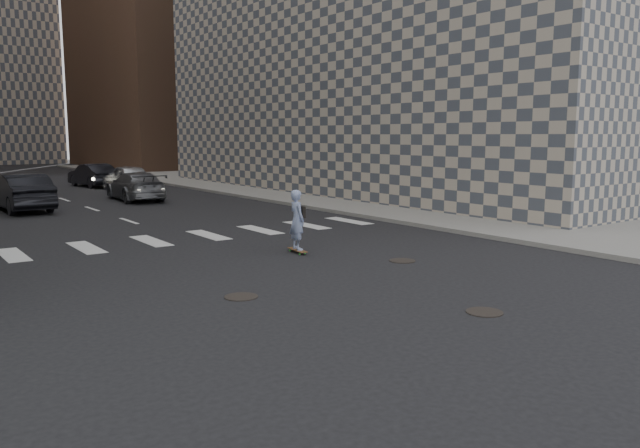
# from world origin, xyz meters

# --- Properties ---
(ground) EXTENTS (160.00, 160.00, 0.00)m
(ground) POSITION_xyz_m (0.00, 0.00, 0.00)
(ground) COLOR black
(ground) RESTS_ON ground
(sidewalk_right) EXTENTS (13.00, 80.00, 0.15)m
(sidewalk_right) POSITION_xyz_m (14.50, 20.00, 0.07)
(sidewalk_right) COLOR gray
(sidewalk_right) RESTS_ON ground
(building_right) EXTENTS (15.00, 33.00, 22.00)m
(building_right) POSITION_xyz_m (18.49, 18.49, 10.98)
(building_right) COLOR #ADA08E
(building_right) RESTS_ON ground
(manhole_a) EXTENTS (0.70, 0.70, 0.02)m
(manhole_a) POSITION_xyz_m (1.20, -2.50, 0.01)
(manhole_a) COLOR black
(manhole_a) RESTS_ON ground
(manhole_b) EXTENTS (0.70, 0.70, 0.02)m
(manhole_b) POSITION_xyz_m (-2.00, 1.20, 0.01)
(manhole_b) COLOR black
(manhole_b) RESTS_ON ground
(manhole_c) EXTENTS (0.70, 0.70, 0.02)m
(manhole_c) POSITION_xyz_m (3.30, 2.00, 0.01)
(manhole_c) COLOR black
(manhole_c) RESTS_ON ground
(skateboarder) EXTENTS (0.50, 0.93, 1.81)m
(skateboarder) POSITION_xyz_m (1.68, 4.62, 0.95)
(skateboarder) COLOR brown
(skateboarder) RESTS_ON ground
(traffic_car_a) EXTENTS (1.94, 5.06, 1.65)m
(traffic_car_a) POSITION_xyz_m (-2.71, 20.00, 0.82)
(traffic_car_a) COLOR black
(traffic_car_a) RESTS_ON ground
(traffic_car_b) EXTENTS (2.33, 5.13, 1.46)m
(traffic_car_b) POSITION_xyz_m (2.96, 21.58, 0.73)
(traffic_car_b) COLOR #5A5C62
(traffic_car_b) RESTS_ON ground
(traffic_car_c) EXTENTS (2.18, 4.65, 1.29)m
(traffic_car_c) POSITION_xyz_m (-2.60, 24.32, 0.64)
(traffic_car_c) COLOR black
(traffic_car_c) RESTS_ON ground
(traffic_car_d) EXTENTS (1.91, 4.67, 1.58)m
(traffic_car_d) POSITION_xyz_m (4.47, 27.34, 0.79)
(traffic_car_d) COLOR silver
(traffic_car_d) RESTS_ON ground
(traffic_car_e) EXTENTS (2.16, 4.71, 1.50)m
(traffic_car_e) POSITION_xyz_m (3.63, 31.56, 0.75)
(traffic_car_e) COLOR black
(traffic_car_e) RESTS_ON ground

